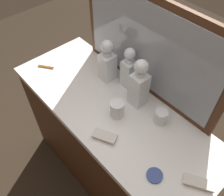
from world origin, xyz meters
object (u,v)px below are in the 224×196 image
Objects in this scene: porcelain_dish at (155,175)px; silver_brush_left at (105,136)px; crystal_decanter_right at (107,64)px; crystal_tumbler_left at (117,109)px; crystal_tumbler_center at (161,117)px; crystal_decanter_center at (139,87)px; tortoiseshell_comb at (46,67)px; silver_brush_far_right at (199,183)px; crystal_decanter_left at (129,71)px.

silver_brush_left is at bearing -172.95° from porcelain_dish.
porcelain_dish is (0.67, -0.28, -0.11)m from crystal_decanter_right.
crystal_tumbler_left reaches higher than crystal_tumbler_center.
tortoiseshell_comb is at bearing -158.90° from crystal_decanter_center.
crystal_decanter_center is 4.02× the size of porcelain_dish.
crystal_decanter_center is 0.18m from crystal_tumbler_left.
porcelain_dish is at bearing -1.41° from tortoiseshell_comb.
silver_brush_far_right is 1.04× the size of silver_brush_left.
crystal_decanter_center is at bearing 101.18° from silver_brush_left.
crystal_tumbler_center is at bearing -2.45° from crystal_decanter_center.
crystal_decanter_left is 2.76× the size of crystal_tumbler_left.
silver_brush_far_right is at bearing -17.30° from crystal_decanter_left.
silver_brush_far_right is (0.70, -0.22, -0.10)m from crystal_decanter_left.
porcelain_dish is at bearing -35.40° from crystal_decanter_center.
crystal_decanter_left is 0.74m from silver_brush_far_right.
tortoiseshell_comb is (-0.83, -0.24, -0.04)m from crystal_tumbler_center.
crystal_decanter_center is at bearing 177.55° from crystal_tumbler_center.
crystal_tumbler_center is 0.39m from silver_brush_far_right.
silver_brush_far_right is 1.43× the size of tortoiseshell_comb.
crystal_decanter_right reaches higher than silver_brush_far_right.
crystal_tumbler_center is 0.33m from silver_brush_left.
crystal_decanter_center is 1.11× the size of crystal_decanter_right.
tortoiseshell_comb is (-1.20, -0.10, -0.01)m from silver_brush_far_right.
crystal_tumbler_left is 0.71× the size of silver_brush_left.
silver_brush_left reaches higher than tortoiseshell_comb.
silver_brush_far_right is at bearing 4.71° from tortoiseshell_comb.
silver_brush_far_right is 0.51m from silver_brush_left.
crystal_decanter_left reaches higher than tortoiseshell_comb.
crystal_tumbler_center is 0.87m from tortoiseshell_comb.
crystal_decanter_center is 0.49m from porcelain_dish.
crystal_tumbler_center is at bearing 158.51° from silver_brush_far_right.
porcelain_dish is at bearing -16.40° from crystal_tumbler_left.
crystal_tumbler_left is 0.25m from crystal_tumbler_center.
crystal_tumbler_left is (0.27, -0.17, -0.07)m from crystal_decanter_right.
silver_brush_left is at bearing -161.41° from silver_brush_far_right.
silver_brush_left is (0.07, -0.16, -0.03)m from crystal_tumbler_left.
crystal_decanter_right reaches higher than silver_brush_left.
tortoiseshell_comb is at bearing -171.79° from crystal_tumbler_left.
crystal_tumbler_center is (0.47, -0.02, -0.08)m from crystal_decanter_right.
crystal_decanter_right is 0.86m from silver_brush_far_right.
crystal_decanter_left is 0.27m from crystal_tumbler_left.
crystal_tumbler_center is at bearing 16.13° from tortoiseshell_comb.
crystal_tumbler_center is 0.81× the size of tortoiseshell_comb.
silver_brush_left is (0.35, -0.32, -0.10)m from crystal_decanter_right.
porcelain_dish is (0.20, -0.27, -0.03)m from crystal_tumbler_center.
silver_brush_far_right is at bearing 37.16° from porcelain_dish.
crystal_tumbler_left reaches higher than silver_brush_left.
crystal_decanter_right reaches higher than crystal_tumbler_center.
crystal_tumbler_center is 0.57× the size of silver_brush_far_right.
crystal_tumbler_left is 0.42m from porcelain_dish.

